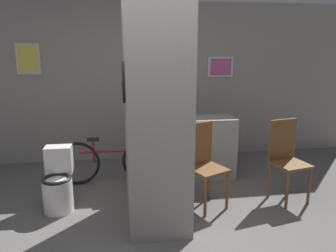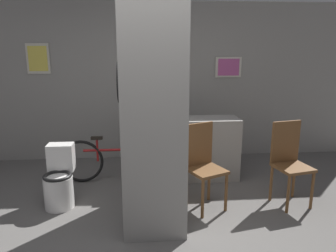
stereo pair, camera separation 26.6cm
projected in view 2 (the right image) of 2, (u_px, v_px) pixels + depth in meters
ground_plane at (141, 242)px, 3.24m from camera, size 14.00×14.00×0.00m
wall_back at (139, 82)px, 5.48m from camera, size 8.00×0.09×2.60m
pillar_center at (152, 103)px, 3.48m from camera, size 0.66×1.10×2.60m
counter_shelf at (189, 149)px, 4.74m from camera, size 1.43×0.44×0.90m
toilet at (59, 181)px, 3.95m from camera, size 0.34×0.50×0.72m
chair_near_pillar at (203, 162)px, 3.86m from camera, size 0.51×0.51×1.01m
chair_by_doorway at (289, 159)px, 3.96m from camera, size 0.46×0.46×1.01m
bicycle at (114, 160)px, 4.65m from camera, size 1.54×0.42×0.67m
bottle_tall at (183, 112)px, 4.56m from camera, size 0.07×0.07×0.26m
bottle_short at (175, 114)px, 4.52m from camera, size 0.08×0.08×0.23m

